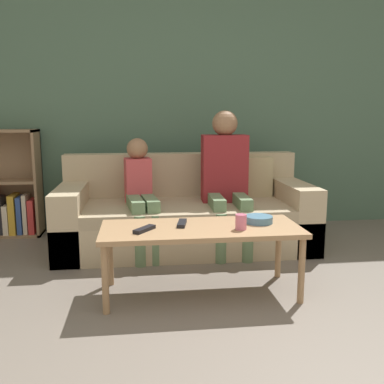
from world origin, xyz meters
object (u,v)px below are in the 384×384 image
Objects in this scene: person_adult at (226,171)px; cup_near at (241,222)px; bookshelf at (5,197)px; couch at (186,216)px; tv_remote_1 at (182,223)px; person_child at (140,190)px; tv_remote_0 at (144,229)px; coffee_table at (201,233)px; snack_bowl at (259,219)px.

person_adult reaches higher than cup_near.
couch is at bearing -18.21° from bookshelf.
person_child is at bearing 117.75° from tv_remote_1.
person_adult is 7.01× the size of tv_remote_0.
tv_remote_1 is (0.25, -0.84, -0.07)m from person_child.
coffee_table is 1.32× the size of person_child.
couch is 2.12× the size of bookshelf.
person_adult reaches higher than snack_bowl.
couch is 1.74m from bookshelf.
tv_remote_1 is (0.24, 0.11, 0.00)m from tv_remote_0.
tv_remote_0 reaches higher than coffee_table.
person_child reaches higher than tv_remote_1.
person_child is 10.08× the size of cup_near.
couch is at bearing 110.25° from snack_bowl.
tv_remote_0 is at bearing -122.94° from person_adult.
person_adult is at bearing 73.94° from tv_remote_1.
bookshelf is 2.50m from cup_near.
person_child reaches higher than cup_near.
cup_near reaches higher than tv_remote_0.
person_adult is at bearing 92.15° from tv_remote_0.
bookshelf is 1.06× the size of person_child.
bookshelf is 0.86× the size of person_adult.
coffee_table is 6.95× the size of snack_bowl.
person_adult is at bearing 92.15° from snack_bowl.
cup_near is at bearing -66.70° from person_child.
person_child is (-0.71, -0.05, -0.14)m from person_adult.
person_adult is at bearing 69.98° from coffee_table.
person_child is 5.64× the size of tv_remote_0.
bookshelf is 5.59× the size of snack_bowl.
person_adult is 12.53× the size of cup_near.
person_child is at bearing 127.67° from tv_remote_0.
tv_remote_1 is at bearing -45.04° from bookshelf.
tv_remote_0 is at bearing 176.67° from cup_near.
tv_remote_0 is at bearing -170.66° from coffee_table.
bookshelf is 2.09m from person_adult.
tv_remote_0 is at bearing -143.14° from tv_remote_1.
cup_near is (1.86, -1.66, 0.12)m from bookshelf.
snack_bowl is (0.38, 0.05, 0.06)m from coffee_table.
person_adult reaches higher than coffee_table.
couch is at bearing 168.61° from person_adult.
tv_remote_0 is 0.93× the size of snack_bowl.
couch is at bearing 93.29° from tv_remote_1.
snack_bowl is at bearing -37.14° from bookshelf.
person_adult is at bearing -17.36° from bookshelf.
cup_near is at bearing -12.24° from tv_remote_1.
snack_bowl is (0.15, 0.14, -0.02)m from cup_near.
tv_remote_1 is at bearing -81.02° from person_child.
coffee_table is 0.39m from snack_bowl.
person_child is at bearing -161.37° from couch.
tv_remote_0 and tv_remote_1 have the same top height.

